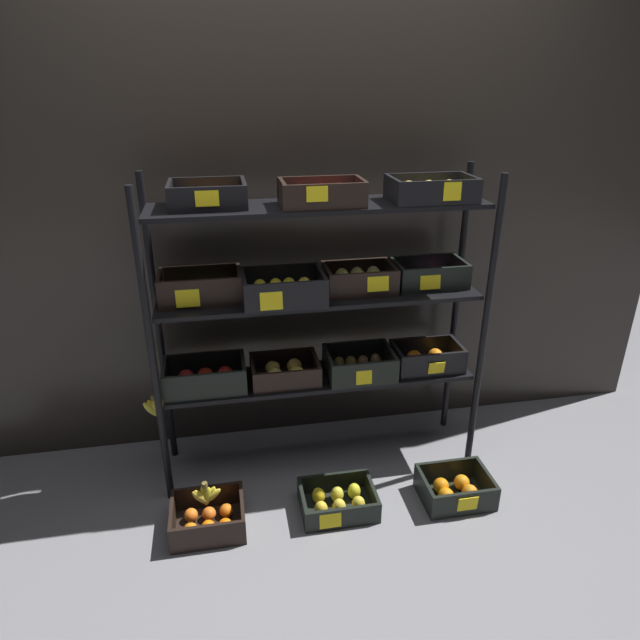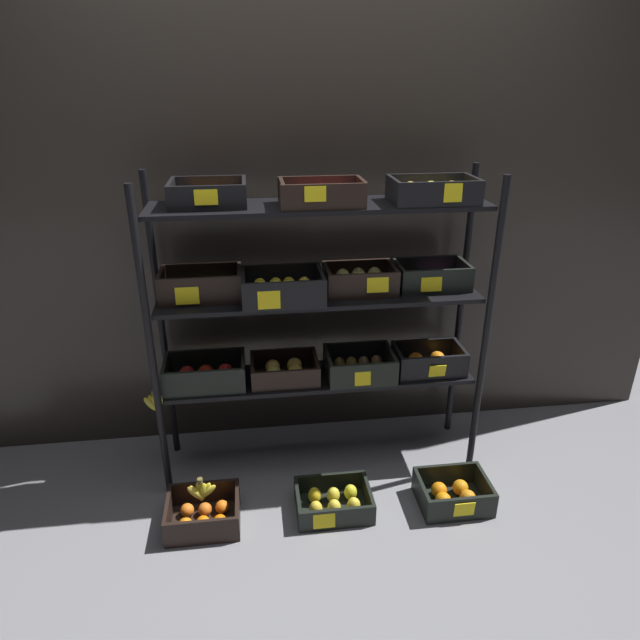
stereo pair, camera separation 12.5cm
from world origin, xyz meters
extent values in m
plane|color=gray|center=(0.00, 0.00, 0.00)|extent=(10.00, 10.00, 0.00)
cube|color=#2D2823|center=(0.00, 0.36, 1.12)|extent=(3.89, 0.12, 2.25)
cylinder|color=black|center=(-0.74, -0.16, 0.73)|extent=(0.03, 0.03, 1.45)
cylinder|color=black|center=(0.74, -0.16, 0.73)|extent=(0.03, 0.03, 1.45)
cylinder|color=black|center=(-0.74, 0.16, 0.73)|extent=(0.03, 0.03, 1.45)
cylinder|color=black|center=(0.74, 0.16, 0.73)|extent=(0.03, 0.03, 1.45)
cube|color=black|center=(0.00, 0.00, 0.48)|extent=(1.46, 0.29, 0.02)
cube|color=black|center=(0.00, 0.00, 0.90)|extent=(1.46, 0.29, 0.02)
cube|color=black|center=(0.00, 0.00, 1.31)|extent=(1.46, 0.29, 0.02)
cube|color=black|center=(-0.54, -0.02, 0.50)|extent=(0.37, 0.23, 0.01)
cube|color=black|center=(-0.54, -0.13, 0.56)|extent=(0.37, 0.02, 0.12)
cube|color=black|center=(-0.54, 0.09, 0.56)|extent=(0.37, 0.02, 0.12)
cube|color=black|center=(-0.72, -0.02, 0.56)|extent=(0.02, 0.20, 0.12)
cube|color=black|center=(-0.36, -0.02, 0.56)|extent=(0.02, 0.20, 0.12)
sphere|color=red|center=(-0.64, -0.06, 0.54)|extent=(0.07, 0.07, 0.07)
sphere|color=red|center=(-0.54, -0.05, 0.54)|extent=(0.07, 0.07, 0.07)
sphere|color=red|center=(-0.46, -0.05, 0.54)|extent=(0.07, 0.07, 0.07)
sphere|color=red|center=(-0.63, 0.01, 0.54)|extent=(0.07, 0.07, 0.07)
sphere|color=red|center=(-0.54, 0.01, 0.54)|extent=(0.07, 0.07, 0.07)
sphere|color=red|center=(-0.45, 0.01, 0.54)|extent=(0.07, 0.07, 0.07)
cube|color=black|center=(-0.17, -0.01, 0.50)|extent=(0.32, 0.24, 0.01)
cube|color=black|center=(-0.17, -0.12, 0.55)|extent=(0.32, 0.02, 0.09)
cube|color=black|center=(-0.17, 0.10, 0.55)|extent=(0.32, 0.02, 0.09)
cube|color=black|center=(-0.32, -0.01, 0.55)|extent=(0.02, 0.20, 0.09)
cube|color=black|center=(-0.02, -0.01, 0.55)|extent=(0.02, 0.20, 0.09)
sphere|color=#D4C252|center=(-0.22, -0.04, 0.54)|extent=(0.07, 0.07, 0.07)
sphere|color=gold|center=(-0.12, -0.04, 0.54)|extent=(0.07, 0.07, 0.07)
sphere|color=gold|center=(-0.23, 0.02, 0.54)|extent=(0.07, 0.07, 0.07)
sphere|color=gold|center=(-0.12, 0.03, 0.54)|extent=(0.07, 0.07, 0.07)
cube|color=black|center=(0.19, -0.03, 0.50)|extent=(0.32, 0.25, 0.01)
cube|color=black|center=(0.19, -0.14, 0.56)|extent=(0.32, 0.02, 0.11)
cube|color=black|center=(0.19, 0.09, 0.56)|extent=(0.32, 0.02, 0.11)
cube|color=black|center=(0.04, -0.03, 0.56)|extent=(0.02, 0.21, 0.11)
cube|color=black|center=(0.34, -0.03, 0.56)|extent=(0.02, 0.21, 0.11)
ellipsoid|color=brown|center=(0.10, -0.07, 0.54)|extent=(0.05, 0.05, 0.07)
ellipsoid|color=brown|center=(0.16, -0.07, 0.54)|extent=(0.05, 0.05, 0.07)
ellipsoid|color=brown|center=(0.22, -0.07, 0.54)|extent=(0.05, 0.05, 0.07)
ellipsoid|color=brown|center=(0.27, -0.07, 0.54)|extent=(0.05, 0.05, 0.07)
ellipsoid|color=brown|center=(0.10, 0.02, 0.54)|extent=(0.05, 0.05, 0.07)
ellipsoid|color=brown|center=(0.16, 0.01, 0.54)|extent=(0.05, 0.05, 0.07)
ellipsoid|color=brown|center=(0.22, 0.01, 0.54)|extent=(0.05, 0.05, 0.07)
ellipsoid|color=brown|center=(0.28, 0.02, 0.54)|extent=(0.05, 0.05, 0.07)
cube|color=yellow|center=(0.18, -0.15, 0.54)|extent=(0.07, 0.01, 0.07)
cube|color=black|center=(0.53, -0.02, 0.50)|extent=(0.33, 0.21, 0.01)
cube|color=black|center=(0.53, -0.12, 0.56)|extent=(0.33, 0.02, 0.11)
cube|color=black|center=(0.53, 0.07, 0.56)|extent=(0.33, 0.02, 0.11)
cube|color=black|center=(0.37, -0.02, 0.56)|extent=(0.02, 0.17, 0.11)
cube|color=black|center=(0.69, -0.02, 0.56)|extent=(0.02, 0.17, 0.11)
sphere|color=orange|center=(0.47, -0.04, 0.54)|extent=(0.07, 0.07, 0.07)
sphere|color=orange|center=(0.59, -0.05, 0.54)|extent=(0.07, 0.07, 0.07)
sphere|color=orange|center=(0.47, 0.00, 0.54)|extent=(0.07, 0.07, 0.07)
sphere|color=orange|center=(0.58, 0.00, 0.54)|extent=(0.07, 0.07, 0.07)
cube|color=yellow|center=(0.54, -0.13, 0.54)|extent=(0.08, 0.01, 0.07)
cube|color=black|center=(-0.53, 0.04, 0.91)|extent=(0.36, 0.22, 0.01)
cube|color=black|center=(-0.53, -0.06, 0.98)|extent=(0.36, 0.02, 0.12)
cube|color=black|center=(-0.53, 0.14, 0.98)|extent=(0.36, 0.02, 0.12)
cube|color=black|center=(-0.70, 0.04, 0.98)|extent=(0.02, 0.19, 0.12)
cube|color=black|center=(-0.36, 0.04, 0.98)|extent=(0.02, 0.19, 0.12)
sphere|color=#92B244|center=(-0.61, 0.01, 0.95)|extent=(0.07, 0.07, 0.07)
sphere|color=#8CBD38|center=(-0.52, 0.01, 0.95)|extent=(0.07, 0.07, 0.07)
sphere|color=#86BC3A|center=(-0.44, 0.00, 0.95)|extent=(0.07, 0.07, 0.07)
sphere|color=#82C33D|center=(-0.61, 0.07, 0.95)|extent=(0.07, 0.07, 0.07)
sphere|color=#81C434|center=(-0.53, 0.07, 0.95)|extent=(0.07, 0.07, 0.07)
sphere|color=#81B445|center=(-0.44, 0.07, 0.95)|extent=(0.07, 0.07, 0.07)
cube|color=yellow|center=(-0.58, -0.07, 0.96)|extent=(0.10, 0.01, 0.08)
cube|color=black|center=(-0.17, -0.04, 0.91)|extent=(0.36, 0.25, 0.01)
cube|color=black|center=(-0.17, -0.16, 0.97)|extent=(0.36, 0.02, 0.12)
cube|color=black|center=(-0.17, 0.08, 0.97)|extent=(0.36, 0.02, 0.12)
cube|color=black|center=(-0.34, -0.04, 0.97)|extent=(0.02, 0.22, 0.12)
cube|color=black|center=(0.00, -0.04, 0.97)|extent=(0.02, 0.22, 0.12)
ellipsoid|color=yellow|center=(-0.27, -0.08, 0.96)|extent=(0.06, 0.06, 0.08)
ellipsoid|color=yellow|center=(-0.20, -0.08, 0.96)|extent=(0.06, 0.06, 0.08)
ellipsoid|color=yellow|center=(-0.14, -0.08, 0.96)|extent=(0.06, 0.06, 0.08)
ellipsoid|color=yellow|center=(-0.07, -0.08, 0.96)|extent=(0.06, 0.06, 0.08)
ellipsoid|color=yellow|center=(-0.27, 0.01, 0.96)|extent=(0.06, 0.06, 0.08)
ellipsoid|color=yellow|center=(-0.20, 0.01, 0.96)|extent=(0.06, 0.06, 0.08)
ellipsoid|color=yellow|center=(-0.14, 0.01, 0.96)|extent=(0.06, 0.06, 0.08)
ellipsoid|color=yellow|center=(-0.07, 0.00, 0.96)|extent=(0.06, 0.06, 0.08)
cube|color=yellow|center=(-0.24, -0.17, 0.96)|extent=(0.09, 0.01, 0.08)
cube|color=black|center=(0.19, 0.02, 0.91)|extent=(0.32, 0.22, 0.01)
cube|color=black|center=(0.19, -0.08, 0.97)|extent=(0.32, 0.02, 0.11)
cube|color=black|center=(0.19, 0.12, 0.97)|extent=(0.32, 0.02, 0.11)
cube|color=black|center=(0.03, 0.02, 0.97)|extent=(0.02, 0.18, 0.11)
cube|color=black|center=(0.34, 0.02, 0.97)|extent=(0.02, 0.18, 0.11)
ellipsoid|color=#B0C460|center=(0.11, 0.00, 0.96)|extent=(0.07, 0.07, 0.09)
ellipsoid|color=tan|center=(0.19, -0.01, 0.96)|extent=(0.07, 0.07, 0.09)
ellipsoid|color=#B2BB4A|center=(0.26, -0.01, 0.96)|extent=(0.07, 0.07, 0.09)
ellipsoid|color=tan|center=(0.11, 0.05, 0.96)|extent=(0.07, 0.07, 0.09)
ellipsoid|color=tan|center=(0.19, 0.05, 0.96)|extent=(0.07, 0.07, 0.09)
ellipsoid|color=tan|center=(0.26, 0.05, 0.96)|extent=(0.07, 0.07, 0.09)
cube|color=yellow|center=(0.25, -0.09, 0.98)|extent=(0.10, 0.01, 0.08)
cube|color=black|center=(0.53, 0.04, 0.91)|extent=(0.33, 0.22, 0.01)
cube|color=black|center=(0.53, -0.06, 0.97)|extent=(0.33, 0.02, 0.10)
cube|color=black|center=(0.53, 0.15, 0.97)|extent=(0.33, 0.02, 0.10)
cube|color=black|center=(0.37, 0.04, 0.97)|extent=(0.02, 0.19, 0.10)
cube|color=black|center=(0.69, 0.04, 0.97)|extent=(0.02, 0.19, 0.10)
sphere|color=#5A1C55|center=(0.43, 0.01, 0.94)|extent=(0.05, 0.05, 0.05)
sphere|color=#5B2351|center=(0.48, 0.01, 0.94)|extent=(0.05, 0.05, 0.05)
sphere|color=#542E4B|center=(0.53, 0.01, 0.94)|extent=(0.05, 0.05, 0.05)
sphere|color=#562A4E|center=(0.58, 0.01, 0.94)|extent=(0.05, 0.05, 0.05)
sphere|color=#631C49|center=(0.63, 0.01, 0.94)|extent=(0.05, 0.05, 0.05)
sphere|color=#65185B|center=(0.43, 0.08, 0.94)|extent=(0.05, 0.05, 0.05)
sphere|color=#672D50|center=(0.48, 0.08, 0.94)|extent=(0.05, 0.05, 0.05)
sphere|color=#552950|center=(0.53, 0.08, 0.94)|extent=(0.05, 0.05, 0.05)
sphere|color=#612B4B|center=(0.59, 0.08, 0.94)|extent=(0.05, 0.05, 0.05)
sphere|color=#651755|center=(0.63, 0.08, 0.94)|extent=(0.05, 0.05, 0.05)
cube|color=yellow|center=(0.50, -0.07, 0.96)|extent=(0.10, 0.01, 0.07)
cube|color=black|center=(-0.47, 0.04, 1.33)|extent=(0.32, 0.25, 0.01)
cube|color=black|center=(-0.47, -0.08, 1.38)|extent=(0.32, 0.02, 0.09)
cube|color=black|center=(-0.47, 0.16, 1.38)|extent=(0.32, 0.02, 0.09)
cube|color=black|center=(-0.62, 0.04, 1.38)|extent=(0.02, 0.22, 0.09)
cube|color=black|center=(-0.32, 0.04, 1.38)|extent=(0.02, 0.22, 0.09)
sphere|color=orange|center=(-0.54, 0.00, 1.36)|extent=(0.06, 0.06, 0.06)
sphere|color=orange|center=(-0.47, 0.00, 1.36)|extent=(0.06, 0.06, 0.06)
sphere|color=orange|center=(-0.39, 0.00, 1.36)|extent=(0.06, 0.06, 0.06)
sphere|color=orange|center=(-0.54, 0.08, 1.36)|extent=(0.06, 0.06, 0.06)
sphere|color=orange|center=(-0.47, 0.08, 1.36)|extent=(0.06, 0.06, 0.06)
sphere|color=orange|center=(-0.39, 0.08, 1.36)|extent=(0.06, 0.06, 0.06)
cube|color=yellow|center=(-0.47, -0.09, 1.38)|extent=(0.09, 0.01, 0.06)
cube|color=black|center=(0.00, -0.03, 1.33)|extent=(0.35, 0.21, 0.01)
cube|color=black|center=(0.00, -0.13, 1.38)|extent=(0.35, 0.02, 0.09)
cube|color=black|center=(0.00, 0.06, 1.38)|extent=(0.35, 0.02, 0.09)
cube|color=black|center=(-0.16, -0.03, 1.38)|extent=(0.02, 0.18, 0.09)
cube|color=black|center=(0.17, -0.03, 1.38)|extent=(0.02, 0.18, 0.09)
sphere|color=red|center=(-0.08, -0.05, 1.37)|extent=(0.07, 0.07, 0.07)
sphere|color=red|center=(0.01, -0.06, 1.37)|extent=(0.07, 0.07, 0.07)
sphere|color=red|center=(0.08, -0.06, 1.37)|extent=(0.07, 0.07, 0.07)
sphere|color=red|center=(-0.08, 0.00, 1.37)|extent=(0.07, 0.07, 0.07)
sphere|color=red|center=(0.01, 0.00, 1.37)|extent=(0.07, 0.07, 0.07)
sphere|color=red|center=(0.08, 0.00, 1.37)|extent=(0.07, 0.07, 0.07)
cube|color=yellow|center=(-0.04, -0.14, 1.39)|extent=(0.09, 0.01, 0.06)
cube|color=black|center=(0.48, -0.03, 1.33)|extent=(0.37, 0.22, 0.01)
cube|color=black|center=(0.48, -0.14, 1.38)|extent=(0.37, 0.02, 0.09)
cube|color=black|center=(0.48, 0.07, 1.38)|extent=(0.37, 0.02, 0.09)
cube|color=black|center=(0.31, -0.03, 1.38)|extent=(0.02, 0.19, 0.09)
cube|color=black|center=(0.66, -0.03, 1.38)|extent=(0.02, 0.19, 0.09)
sphere|color=#DFC758|center=(0.40, -0.07, 1.37)|extent=(0.07, 0.07, 0.07)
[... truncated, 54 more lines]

